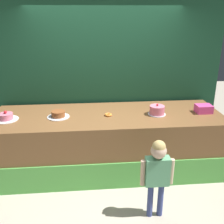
% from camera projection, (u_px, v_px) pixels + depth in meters
% --- Properties ---
extents(ground_plane, '(12.00, 12.00, 0.00)m').
position_uv_depth(ground_plane, '(111.00, 188.00, 3.86)').
color(ground_plane, '#BCB29E').
extents(stage_platform, '(3.50, 1.16, 0.93)m').
position_uv_depth(stage_platform, '(108.00, 142.00, 4.22)').
color(stage_platform, brown).
rests_on(stage_platform, ground_plane).
extents(curtain_backdrop, '(3.99, 0.08, 3.03)m').
position_uv_depth(curtain_backdrop, '(105.00, 68.00, 4.48)').
color(curtain_backdrop, '#19472D').
rests_on(curtain_backdrop, ground_plane).
extents(child_figure, '(0.40, 0.18, 1.04)m').
position_uv_depth(child_figure, '(157.00, 169.00, 3.11)').
color(child_figure, '#3F4C8C').
rests_on(child_figure, ground_plane).
extents(pink_box, '(0.25, 0.19, 0.12)m').
position_uv_depth(pink_box, '(204.00, 109.00, 4.12)').
color(pink_box, '#E74695').
rests_on(pink_box, stage_platform).
extents(donut, '(0.11, 0.11, 0.03)m').
position_uv_depth(donut, '(108.00, 115.00, 4.00)').
color(donut, orange).
rests_on(donut, stage_platform).
extents(cake_left, '(0.34, 0.34, 0.14)m').
position_uv_depth(cake_left, '(6.00, 117.00, 3.84)').
color(cake_left, white).
rests_on(cake_left, stage_platform).
extents(cake_center, '(0.33, 0.33, 0.10)m').
position_uv_depth(cake_center, '(58.00, 115.00, 3.94)').
color(cake_center, silver).
rests_on(cake_center, stage_platform).
extents(cake_right, '(0.27, 0.27, 0.17)m').
position_uv_depth(cake_right, '(157.00, 110.00, 4.03)').
color(cake_right, silver).
rests_on(cake_right, stage_platform).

